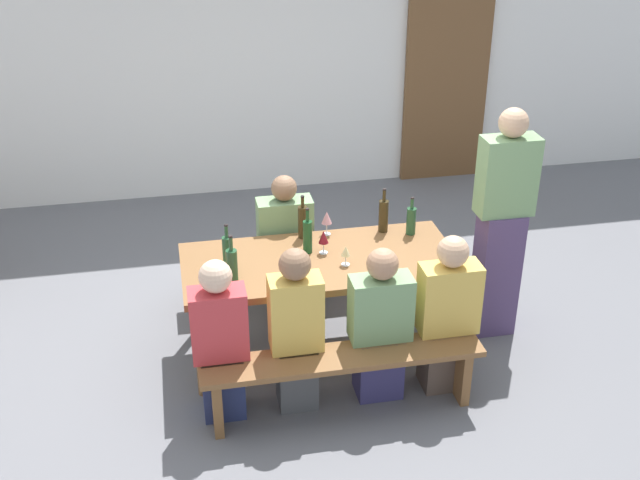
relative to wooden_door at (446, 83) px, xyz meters
name	(u,v)px	position (x,y,z in m)	size (l,w,h in m)	color
ground_plane	(320,347)	(-1.95, -2.96, -1.05)	(24.00, 24.00, 0.00)	slate
back_wall	(259,36)	(-1.95, 0.14, 0.55)	(14.00, 0.20, 3.20)	white
wooden_door	(446,83)	(0.00, 0.00, 0.00)	(0.90, 0.06, 2.10)	brown
tasting_table	(320,269)	(-1.95, -2.96, -0.38)	(1.93, 0.86, 0.75)	brown
bench_near	(342,367)	(-1.95, -3.70, -0.70)	(1.83, 0.30, 0.45)	brown
bench_far	(302,259)	(-1.95, -2.23, -0.70)	(1.83, 0.30, 0.45)	brown
wine_bottle_0	(308,236)	(-2.01, -2.85, -0.17)	(0.07, 0.07, 0.34)	#194723
wine_bottle_1	(303,221)	(-2.00, -2.61, -0.17)	(0.07, 0.07, 0.33)	#332814
wine_bottle_2	(411,220)	(-1.21, -2.71, -0.19)	(0.07, 0.07, 0.30)	#234C2D
wine_bottle_3	(228,252)	(-2.59, -2.97, -0.17)	(0.07, 0.07, 0.33)	#234C2D
wine_bottle_4	(232,264)	(-2.57, -3.14, -0.18)	(0.08, 0.08, 0.34)	#234C2D
wine_bottle_5	(383,215)	(-1.40, -2.63, -0.17)	(0.07, 0.07, 0.35)	#332814
wine_glass_0	(324,238)	(-1.90, -2.88, -0.18)	(0.07, 0.07, 0.18)	silver
wine_glass_1	(458,254)	(-1.07, -3.30, -0.17)	(0.06, 0.06, 0.18)	silver
wine_glass_2	(327,218)	(-1.82, -2.60, -0.17)	(0.08, 0.08, 0.19)	silver
wine_glass_3	(346,252)	(-1.79, -3.08, -0.20)	(0.06, 0.06, 0.14)	silver
seated_guest_near_0	(220,343)	(-2.71, -3.55, -0.51)	(0.36, 0.24, 1.13)	navy
seated_guest_near_1	(296,332)	(-2.22, -3.55, -0.49)	(0.34, 0.24, 1.16)	#49494C
seated_guest_near_2	(380,328)	(-1.66, -3.55, -0.53)	(0.40, 0.24, 1.10)	navy
seated_guest_near_3	(447,317)	(-1.20, -3.55, -0.51)	(0.39, 0.24, 1.14)	brown
seated_guest_far_0	(285,249)	(-2.10, -2.38, -0.51)	(0.42, 0.24, 1.15)	#4C5438
standing_host	(501,229)	(-0.61, -2.97, -0.19)	(0.40, 0.24, 1.76)	#4F3C65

